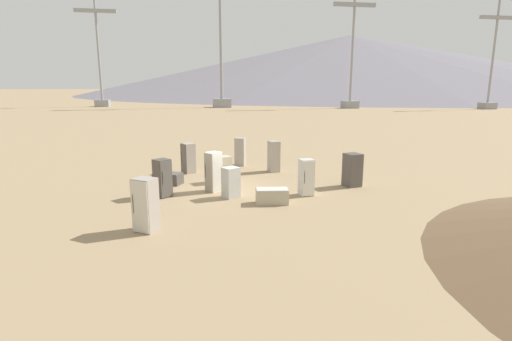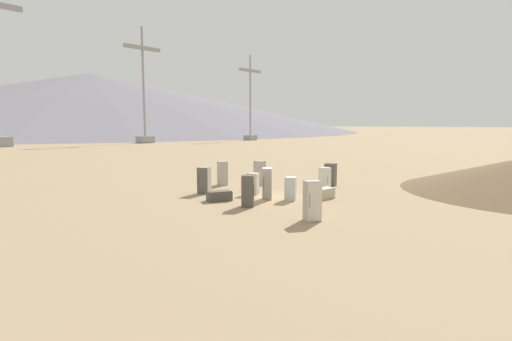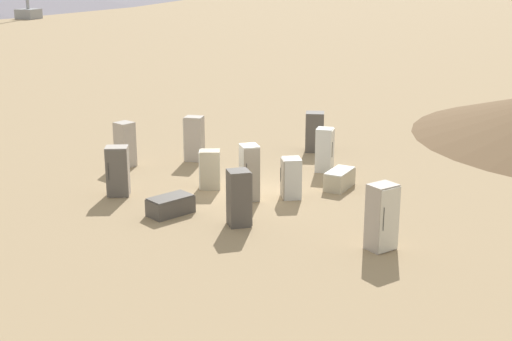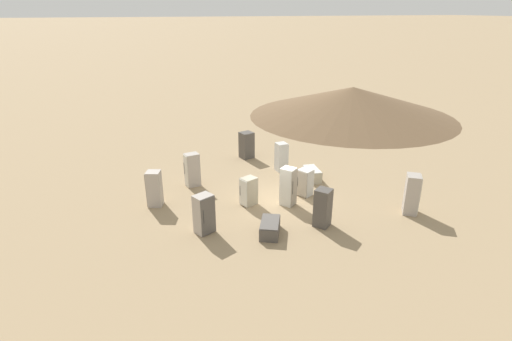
# 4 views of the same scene
# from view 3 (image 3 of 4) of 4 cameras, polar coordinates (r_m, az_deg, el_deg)

# --- Properties ---
(ground_plane) EXTENTS (1000.00, 1000.00, 0.00)m
(ground_plane) POSITION_cam_3_polar(r_m,az_deg,el_deg) (24.91, -0.62, -2.00)
(ground_plane) COLOR #9E8460
(discarded_fridge_0) EXTENTS (0.89, 0.94, 1.75)m
(discarded_fridge_0) POSITION_cam_3_polar(r_m,az_deg,el_deg) (25.12, -11.01, -0.06)
(discarded_fridge_0) COLOR #A89E93
(discarded_fridge_0) RESTS_ON ground_plane
(discarded_fridge_1) EXTENTS (0.88, 0.87, 1.42)m
(discarded_fridge_1) POSITION_cam_3_polar(r_m,az_deg,el_deg) (24.48, 2.82, -0.61)
(discarded_fridge_1) COLOR silver
(discarded_fridge_1) RESTS_ON ground_plane
(discarded_fridge_2) EXTENTS (0.97, 0.94, 1.92)m
(discarded_fridge_2) POSITION_cam_3_polar(r_m,az_deg,el_deg) (20.35, 10.05, -3.70)
(discarded_fridge_2) COLOR #A89E93
(discarded_fridge_2) RESTS_ON ground_plane
(discarded_fridge_3) EXTENTS (0.81, 0.85, 1.79)m
(discarded_fridge_3) POSITION_cam_3_polar(r_m,az_deg,el_deg) (28.70, -10.44, 2.08)
(discarded_fridge_3) COLOR #A89E93
(discarded_fridge_3) RESTS_ON ground_plane
(discarded_fridge_4) EXTENTS (0.80, 0.90, 1.41)m
(discarded_fridge_4) POSITION_cam_3_polar(r_m,az_deg,el_deg) (25.54, -3.72, 0.09)
(discarded_fridge_4) COLOR #B2A88E
(discarded_fridge_4) RESTS_ON ground_plane
(discarded_fridge_5) EXTENTS (0.67, 0.83, 1.84)m
(discarded_fridge_5) POSITION_cam_3_polar(r_m,az_deg,el_deg) (29.13, -4.98, 2.55)
(discarded_fridge_5) COLOR #A89E93
(discarded_fridge_5) RESTS_ON ground_plane
(discarded_fridge_6) EXTENTS (0.91, 0.92, 1.77)m
(discarded_fridge_6) POSITION_cam_3_polar(r_m,az_deg,el_deg) (21.88, -1.36, -2.21)
(discarded_fridge_6) COLOR #4C4742
(discarded_fridge_6) RESTS_ON ground_plane
(discarded_fridge_7) EXTENTS (0.66, 0.70, 1.71)m
(discarded_fridge_7) POSITION_cam_3_polar(r_m,az_deg,el_deg) (27.65, 5.52, 1.65)
(discarded_fridge_7) COLOR silver
(discarded_fridge_7) RESTS_ON ground_plane
(discarded_fridge_8) EXTENTS (0.94, 0.94, 1.70)m
(discarded_fridge_8) POSITION_cam_3_polar(r_m,az_deg,el_deg) (30.62, 4.71, 3.11)
(discarded_fridge_8) COLOR #4C4742
(discarded_fridge_8) RESTS_ON ground_plane
(discarded_fridge_9) EXTENTS (1.64, 1.35, 0.60)m
(discarded_fridge_9) POSITION_cam_3_polar(r_m,az_deg,el_deg) (23.16, -6.85, -2.79)
(discarded_fridge_9) COLOR #4C4742
(discarded_fridge_9) RESTS_ON ground_plane
(discarded_fridge_10) EXTENTS (1.50, 0.87, 0.67)m
(discarded_fridge_10) POSITION_cam_3_polar(r_m,az_deg,el_deg) (25.79, 6.70, -0.69)
(discarded_fridge_10) COLOR #B2A88E
(discarded_fridge_10) RESTS_ON ground_plane
(discarded_fridge_11) EXTENTS (0.88, 0.86, 1.93)m
(discarded_fridge_11) POSITION_cam_3_polar(r_m,az_deg,el_deg) (24.18, -0.52, -0.18)
(discarded_fridge_11) COLOR silver
(discarded_fridge_11) RESTS_ON ground_plane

